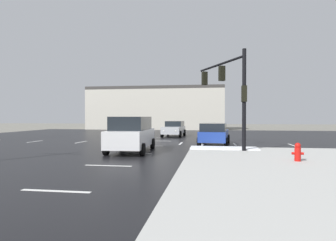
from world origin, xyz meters
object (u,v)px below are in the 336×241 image
at_px(traffic_signal_mast, 229,85).
at_px(sedan_silver, 174,128).
at_px(suv_white, 132,133).
at_px(sedan_blue, 214,133).
at_px(fire_hydrant, 298,152).

xyz_separation_m(traffic_signal_mast, sedan_silver, (-4.82, 11.25, -3.14)).
bearing_deg(suv_white, traffic_signal_mast, -74.87).
bearing_deg(sedan_blue, traffic_signal_mast, -156.27).
height_order(sedan_blue, sedan_silver, same).
height_order(fire_hydrant, sedan_blue, sedan_blue).
relative_size(fire_hydrant, suv_white, 0.16).
height_order(sedan_silver, suv_white, suv_white).
bearing_deg(sedan_silver, traffic_signal_mast, 25.91).
bearing_deg(traffic_signal_mast, sedan_blue, -10.19).
height_order(traffic_signal_mast, sedan_blue, traffic_signal_mast).
xyz_separation_m(traffic_signal_mast, suv_white, (-5.68, -1.79, -2.90)).
distance_m(sedan_silver, suv_white, 13.07).
distance_m(sedan_blue, suv_white, 6.60).
height_order(traffic_signal_mast, suv_white, traffic_signal_mast).
distance_m(traffic_signal_mast, suv_white, 6.63).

